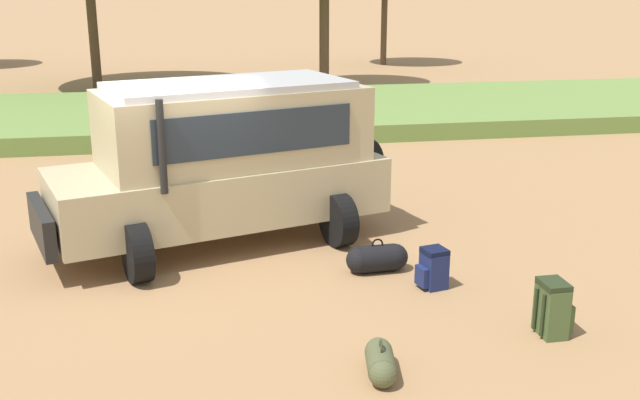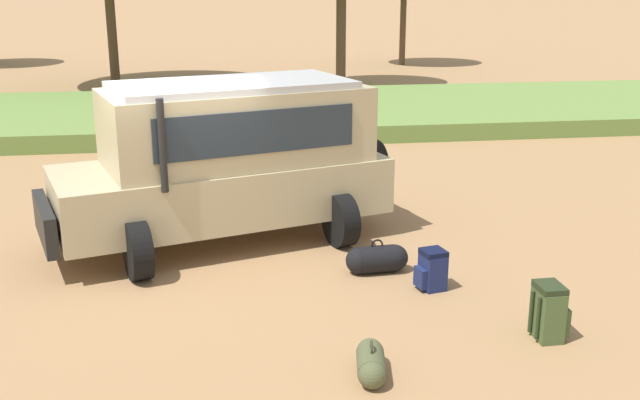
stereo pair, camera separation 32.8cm
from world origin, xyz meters
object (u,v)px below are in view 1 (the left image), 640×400
backpack_beside_front_wheel (433,269)px  duffel_bag_low_black_case (377,258)px  duffel_bag_soft_canvas (381,362)px  safari_vehicle (225,159)px  backpack_cluster_center (553,309)px

backpack_beside_front_wheel → duffel_bag_low_black_case: backpack_beside_front_wheel is taller
backpack_beside_front_wheel → duffel_bag_soft_canvas: (-1.25, -2.07, -0.11)m
backpack_beside_front_wheel → duffel_bag_low_black_case: (-0.58, 0.66, -0.07)m
safari_vehicle → duffel_bag_soft_canvas: safari_vehicle is taller
backpack_cluster_center → duffel_bag_soft_canvas: 2.21m
duffel_bag_low_black_case → backpack_cluster_center: bearing=-56.2°
safari_vehicle → backpack_cluster_center: safari_vehicle is taller
backpack_beside_front_wheel → duffel_bag_soft_canvas: 2.42m
backpack_beside_front_wheel → backpack_cluster_center: backpack_cluster_center is taller
backpack_beside_front_wheel → backpack_cluster_center: bearing=-59.8°
duffel_bag_low_black_case → backpack_beside_front_wheel: bearing=-48.9°
backpack_beside_front_wheel → duffel_bag_low_black_case: bearing=131.1°
backpack_beside_front_wheel → duffel_bag_soft_canvas: size_ratio=0.72×
backpack_beside_front_wheel → safari_vehicle: bearing=137.6°
safari_vehicle → backpack_beside_front_wheel: size_ratio=10.16×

